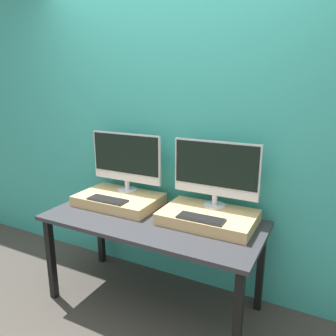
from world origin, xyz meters
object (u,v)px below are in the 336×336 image
object	(u,v)px
keyboard_left	(108,200)
monitor_right	(216,171)
monitor_left	(126,159)
keyboard_right	(201,218)

from	to	relation	value
keyboard_left	monitor_right	world-z (taller)	monitor_right
monitor_left	keyboard_left	xyz separation A→B (m)	(0.00, -0.27, -0.26)
monitor_left	keyboard_right	xyz separation A→B (m)	(0.78, -0.27, -0.26)
monitor_left	keyboard_right	bearing A→B (deg)	-19.15
keyboard_left	keyboard_right	size ratio (longest dim) A/B	1.00
monitor_left	keyboard_right	distance (m)	0.86
monitor_left	monitor_right	world-z (taller)	same
monitor_right	keyboard_right	world-z (taller)	monitor_right
keyboard_left	keyboard_right	distance (m)	0.78
monitor_left	keyboard_left	size ratio (longest dim) A/B	1.99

